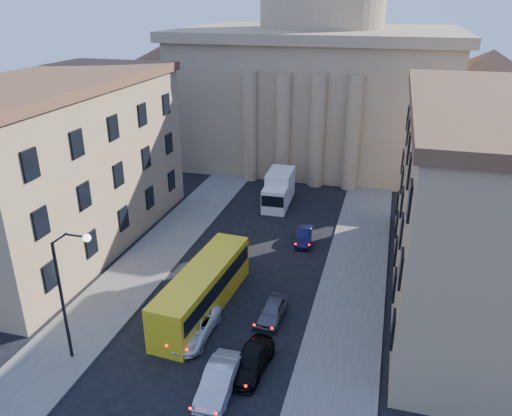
{
  "coord_description": "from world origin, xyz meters",
  "views": [
    {
      "loc": [
        10.1,
        -12.97,
        20.61
      ],
      "look_at": [
        1.59,
        17.95,
        7.07
      ],
      "focal_mm": 35.0,
      "sensor_mm": 36.0,
      "label": 1
    }
  ],
  "objects_px": {
    "city_bus": "(203,288)",
    "box_truck": "(279,190)",
    "car_right_near": "(219,380)",
    "street_lamp": "(67,286)"
  },
  "relations": [
    {
      "from": "car_right_near",
      "to": "box_truck",
      "type": "distance_m",
      "value": 28.17
    },
    {
      "from": "city_bus",
      "to": "box_truck",
      "type": "bearing_deg",
      "value": 92.21
    },
    {
      "from": "street_lamp",
      "to": "city_bus",
      "type": "distance_m",
      "value": 9.69
    },
    {
      "from": "street_lamp",
      "to": "box_truck",
      "type": "xyz_separation_m",
      "value": [
        6.17,
        27.77,
        -3.63
      ]
    },
    {
      "from": "street_lamp",
      "to": "city_bus",
      "type": "bearing_deg",
      "value": 52.96
    },
    {
      "from": "car_right_near",
      "to": "box_truck",
      "type": "xyz_separation_m",
      "value": [
        -3.05,
        27.99,
        0.89
      ]
    },
    {
      "from": "street_lamp",
      "to": "car_right_near",
      "type": "xyz_separation_m",
      "value": [
        9.21,
        -0.23,
        -4.52
      ]
    },
    {
      "from": "street_lamp",
      "to": "box_truck",
      "type": "bearing_deg",
      "value": 77.48
    },
    {
      "from": "street_lamp",
      "to": "city_bus",
      "type": "xyz_separation_m",
      "value": [
        5.43,
        7.2,
        -3.55
      ]
    },
    {
      "from": "street_lamp",
      "to": "car_right_near",
      "type": "bearing_deg",
      "value": -1.4
    }
  ]
}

